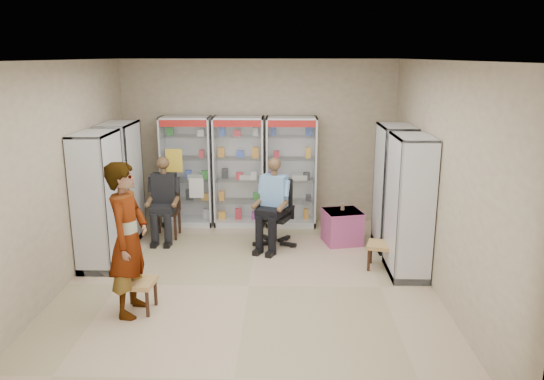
{
  "coord_description": "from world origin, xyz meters",
  "views": [
    {
      "loc": [
        0.48,
        -6.68,
        3.06
      ],
      "look_at": [
        0.3,
        0.7,
        1.18
      ],
      "focal_mm": 35.0,
      "sensor_mm": 36.0,
      "label": 1
    }
  ],
  "objects_px": {
    "cabinet_back_right": "(291,172)",
    "cabinet_left_far": "(121,183)",
    "cabinet_right_near": "(409,207)",
    "office_chair": "(275,213)",
    "cabinet_back_left": "(187,171)",
    "woven_stool_a": "(380,256)",
    "standing_man": "(128,239)",
    "wooden_chair": "(166,211)",
    "woven_stool_b": "(139,295)",
    "seated_shopkeeper": "(275,205)",
    "pink_trunk": "(342,227)",
    "cabinet_left_near": "(99,201)",
    "cabinet_right_far": "(394,188)",
    "cabinet_back_mid": "(239,172)"
  },
  "relations": [
    {
      "from": "seated_shopkeeper",
      "to": "woven_stool_a",
      "type": "xyz_separation_m",
      "value": [
        1.58,
        -0.9,
        -0.5
      ]
    },
    {
      "from": "cabinet_right_near",
      "to": "cabinet_back_right",
      "type": "bearing_deg",
      "value": 36.16
    },
    {
      "from": "seated_shopkeeper",
      "to": "woven_stool_b",
      "type": "bearing_deg",
      "value": -103.83
    },
    {
      "from": "cabinet_right_near",
      "to": "wooden_chair",
      "type": "bearing_deg",
      "value": 68.36
    },
    {
      "from": "cabinet_back_left",
      "to": "woven_stool_a",
      "type": "distance_m",
      "value": 3.89
    },
    {
      "from": "cabinet_back_right",
      "to": "wooden_chair",
      "type": "xyz_separation_m",
      "value": [
        -2.15,
        -0.73,
        -0.53
      ]
    },
    {
      "from": "woven_stool_a",
      "to": "cabinet_right_far",
      "type": "bearing_deg",
      "value": 70.39
    },
    {
      "from": "cabinet_right_far",
      "to": "seated_shopkeeper",
      "type": "xyz_separation_m",
      "value": [
        -1.91,
        -0.02,
        -0.3
      ]
    },
    {
      "from": "woven_stool_b",
      "to": "standing_man",
      "type": "distance_m",
      "value": 0.75
    },
    {
      "from": "cabinet_right_far",
      "to": "cabinet_back_right",
      "type": "bearing_deg",
      "value": 55.27
    },
    {
      "from": "seated_shopkeeper",
      "to": "woven_stool_a",
      "type": "relative_size",
      "value": 3.61
    },
    {
      "from": "wooden_chair",
      "to": "office_chair",
      "type": "height_order",
      "value": "office_chair"
    },
    {
      "from": "pink_trunk",
      "to": "woven_stool_b",
      "type": "relative_size",
      "value": 1.46
    },
    {
      "from": "wooden_chair",
      "to": "woven_stool_b",
      "type": "relative_size",
      "value": 2.38
    },
    {
      "from": "cabinet_back_mid",
      "to": "cabinet_left_near",
      "type": "bearing_deg",
      "value": -132.8
    },
    {
      "from": "cabinet_back_mid",
      "to": "wooden_chair",
      "type": "relative_size",
      "value": 2.13
    },
    {
      "from": "cabinet_back_right",
      "to": "office_chair",
      "type": "xyz_separation_m",
      "value": [
        -0.28,
        -1.1,
        -0.45
      ]
    },
    {
      "from": "cabinet_left_far",
      "to": "wooden_chair",
      "type": "height_order",
      "value": "cabinet_left_far"
    },
    {
      "from": "cabinet_left_far",
      "to": "cabinet_back_mid",
      "type": "bearing_deg",
      "value": 116.32
    },
    {
      "from": "woven_stool_a",
      "to": "wooden_chair",
      "type": "bearing_deg",
      "value": 158.97
    },
    {
      "from": "pink_trunk",
      "to": "cabinet_left_near",
      "type": "bearing_deg",
      "value": -163.87
    },
    {
      "from": "cabinet_left_far",
      "to": "office_chair",
      "type": "bearing_deg",
      "value": 86.09
    },
    {
      "from": "cabinet_back_left",
      "to": "seated_shopkeeper",
      "type": "bearing_deg",
      "value": -35.41
    },
    {
      "from": "wooden_chair",
      "to": "office_chair",
      "type": "distance_m",
      "value": 1.91
    },
    {
      "from": "cabinet_back_right",
      "to": "woven_stool_a",
      "type": "height_order",
      "value": "cabinet_back_right"
    },
    {
      "from": "cabinet_back_right",
      "to": "pink_trunk",
      "type": "height_order",
      "value": "cabinet_back_right"
    },
    {
      "from": "cabinet_back_left",
      "to": "standing_man",
      "type": "bearing_deg",
      "value": -91.2
    },
    {
      "from": "wooden_chair",
      "to": "seated_shopkeeper",
      "type": "bearing_deg",
      "value": -12.77
    },
    {
      "from": "cabinet_back_mid",
      "to": "cabinet_right_near",
      "type": "relative_size",
      "value": 1.0
    },
    {
      "from": "cabinet_back_left",
      "to": "wooden_chair",
      "type": "height_order",
      "value": "cabinet_back_left"
    },
    {
      "from": "cabinet_back_right",
      "to": "standing_man",
      "type": "relative_size",
      "value": 1.06
    },
    {
      "from": "cabinet_left_far",
      "to": "cabinet_right_near",
      "type": "bearing_deg",
      "value": 73.75
    },
    {
      "from": "cabinet_back_right",
      "to": "cabinet_left_far",
      "type": "bearing_deg",
      "value": -161.81
    },
    {
      "from": "cabinet_left_near",
      "to": "seated_shopkeeper",
      "type": "relative_size",
      "value": 1.44
    },
    {
      "from": "cabinet_left_near",
      "to": "pink_trunk",
      "type": "bearing_deg",
      "value": 106.13
    },
    {
      "from": "cabinet_back_left",
      "to": "office_chair",
      "type": "bearing_deg",
      "value": -34.22
    },
    {
      "from": "cabinet_back_right",
      "to": "wooden_chair",
      "type": "height_order",
      "value": "cabinet_back_right"
    },
    {
      "from": "office_chair",
      "to": "standing_man",
      "type": "relative_size",
      "value": 0.58
    },
    {
      "from": "cabinet_left_near",
      "to": "cabinet_back_right",
      "type": "bearing_deg",
      "value": 125.65
    },
    {
      "from": "cabinet_back_left",
      "to": "pink_trunk",
      "type": "xyz_separation_m",
      "value": [
        2.75,
        -0.97,
        -0.72
      ]
    },
    {
      "from": "woven_stool_b",
      "to": "cabinet_right_far",
      "type": "bearing_deg",
      "value": 33.52
    },
    {
      "from": "cabinet_right_far",
      "to": "cabinet_left_far",
      "type": "distance_m",
      "value": 4.46
    },
    {
      "from": "cabinet_left_near",
      "to": "standing_man",
      "type": "bearing_deg",
      "value": 30.01
    },
    {
      "from": "cabinet_right_far",
      "to": "standing_man",
      "type": "height_order",
      "value": "cabinet_right_far"
    },
    {
      "from": "cabinet_back_mid",
      "to": "wooden_chair",
      "type": "height_order",
      "value": "cabinet_back_mid"
    },
    {
      "from": "cabinet_right_near",
      "to": "office_chair",
      "type": "relative_size",
      "value": 1.83
    },
    {
      "from": "cabinet_left_far",
      "to": "standing_man",
      "type": "height_order",
      "value": "cabinet_left_far"
    },
    {
      "from": "cabinet_right_near",
      "to": "office_chair",
      "type": "xyz_separation_m",
      "value": [
        -1.91,
        1.13,
        -0.45
      ]
    },
    {
      "from": "cabinet_right_near",
      "to": "woven_stool_b",
      "type": "height_order",
      "value": "cabinet_right_near"
    },
    {
      "from": "cabinet_back_right",
      "to": "cabinet_right_near",
      "type": "relative_size",
      "value": 1.0
    }
  ]
}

